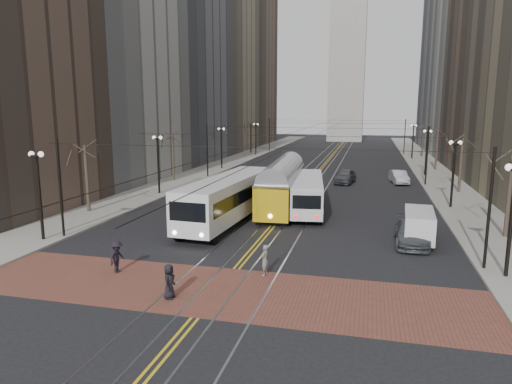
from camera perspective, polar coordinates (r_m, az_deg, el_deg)
The scene contains 24 objects.
ground at distance 25.84m, azimuth -1.86°, elevation -8.89°, with size 260.00×260.00×0.00m, color black.
sidewalk_left at distance 72.30m, azimuth -3.54°, elevation 3.66°, with size 5.00×140.00×0.15m, color gray.
sidewalk_right at distance 69.46m, azimuth 20.81°, elevation 2.73°, with size 5.00×140.00×0.15m, color gray.
crosswalk_band at distance 22.27m, azimuth -4.74°, elevation -12.15°, with size 25.00×6.00×0.01m, color brown.
streetcar_rails at distance 69.30m, azimuth 8.39°, elevation 3.22°, with size 4.80×130.00×0.02m, color gray.
centre_lines at distance 69.30m, azimuth 8.39°, elevation 3.22°, with size 0.42×130.00×0.01m, color gold.
building_left_mid at distance 77.02m, azimuth -11.24°, elevation 16.52°, with size 16.00×20.00×34.00m, color slate.
building_left_midfar at distance 97.35m, azimuth -7.24°, elevation 20.66°, with size 20.00×20.00×52.00m, color gray.
building_left_far at distance 114.66m, azimuth -2.44°, elevation 16.13°, with size 16.00×20.00×40.00m, color brown.
building_right_midfar at distance 93.47m, azimuth 28.47°, elevation 19.98°, with size 20.00×20.00×52.00m, color #B1AFA6.
building_right_far at distance 111.63m, azimuth 24.59°, elevation 15.39°, with size 16.00×20.00×40.00m, color slate.
lamp_posts at distance 52.94m, azimuth 6.69°, elevation 4.11°, with size 27.60×57.20×5.60m.
street_trees at distance 59.36m, azimuth 7.51°, elevation 4.77°, with size 31.68×53.28×5.60m.
trolley_wires at distance 58.86m, azimuth 7.48°, elevation 5.68°, with size 25.96×120.00×6.60m.
transit_bus at distance 34.47m, azimuth -3.48°, elevation -1.01°, with size 2.87×13.76×3.44m, color silver.
streetcar at distance 39.55m, azimuth 3.31°, elevation 0.36°, with size 2.60×14.01×3.30m, color gold.
rear_bus at distance 38.37m, azimuth 6.44°, elevation -0.33°, with size 2.39×10.98×2.86m, color silver.
cargo_van at distance 31.32m, azimuth 19.68°, elevation -4.10°, with size 1.77×4.61×2.04m, color silver.
sedan_grey at distance 53.79m, azimuth 11.10°, elevation 1.96°, with size 1.93×4.80×1.64m, color #42454A.
sedan_silver at distance 55.11m, azimuth 17.42°, elevation 1.80°, with size 1.57×4.51×1.49m, color #B6B8BE.
sedan_parked at distance 30.73m, azimuth 18.83°, elevation -4.89°, with size 2.03×4.98×1.45m, color #474B4F.
pedestrian_a at distance 21.40m, azimuth -10.81°, elevation -10.92°, with size 0.79×0.51×1.62m, color black.
pedestrian_b at distance 23.80m, azimuth 1.10°, elevation -8.50°, with size 0.59×0.39×1.62m, color slate.
pedestrian_d at distance 25.25m, azimuth -16.98°, elevation -7.75°, with size 1.10×0.63×1.70m, color black.
Camera 1 is at (6.72, -23.44, 8.53)m, focal length 32.00 mm.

